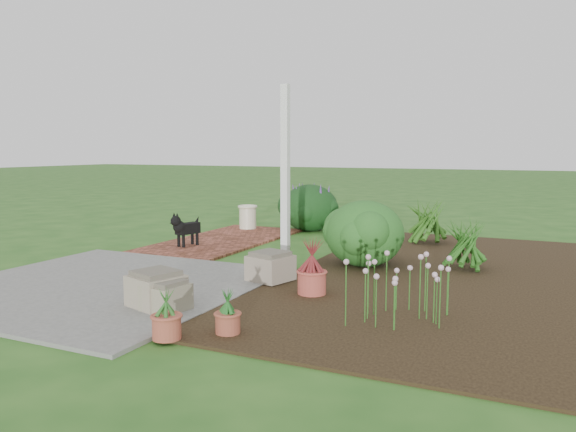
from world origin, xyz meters
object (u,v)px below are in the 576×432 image
at_px(black_dog, 185,227).
at_px(evergreen_shrub, 365,232).
at_px(cream_ceramic_urn, 248,217).
at_px(stone_trough_near, 166,297).

relative_size(black_dog, evergreen_shrub, 0.55).
bearing_deg(cream_ceramic_urn, black_dog, -87.97).
height_order(stone_trough_near, evergreen_shrub, evergreen_shrub).
xyz_separation_m(cream_ceramic_urn, evergreen_shrub, (3.20, -2.38, 0.23)).
distance_m(black_dog, evergreen_shrub, 3.12).
height_order(stone_trough_near, black_dog, black_dog).
bearing_deg(stone_trough_near, evergreen_shrub, 69.72).
bearing_deg(evergreen_shrub, black_dog, 177.74).
bearing_deg(black_dog, evergreen_shrub, 12.52).
xyz_separation_m(stone_trough_near, cream_ceramic_urn, (-2.08, 5.41, 0.10)).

